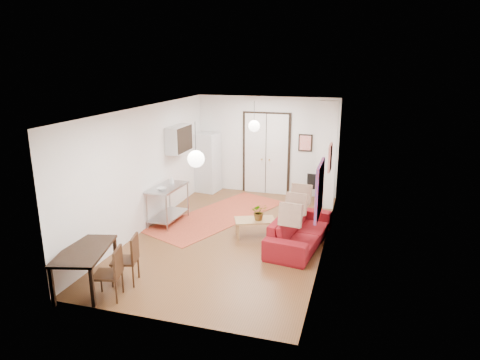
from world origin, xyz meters
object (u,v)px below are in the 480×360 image
(coffee_table, at_px, (255,222))
(fridge, at_px, (208,162))
(kitchen_counter, at_px, (168,199))
(black_side_chair, at_px, (315,184))
(dining_table, at_px, (85,254))
(dining_chair_near, at_px, (127,254))
(sofa, at_px, (300,230))
(dining_chair_far, at_px, (110,267))

(coffee_table, bearing_deg, fridge, 126.96)
(kitchen_counter, bearing_deg, fridge, 92.55)
(fridge, xyz_separation_m, black_side_chair, (3.27, 0.08, -0.42))
(fridge, height_order, dining_table, fridge)
(dining_chair_near, bearing_deg, sofa, 116.92)
(dining_table, height_order, dining_chair_near, dining_chair_near)
(dining_chair_near, relative_size, black_side_chair, 1.11)
(fridge, bearing_deg, coffee_table, -45.04)
(sofa, relative_size, kitchen_counter, 1.86)
(dining_chair_far, distance_m, black_side_chair, 6.84)
(sofa, height_order, fridge, fridge)
(fridge, xyz_separation_m, dining_table, (-0.00, -6.10, -0.25))
(sofa, distance_m, dining_table, 4.43)
(dining_chair_near, height_order, dining_chair_far, same)
(kitchen_counter, height_order, black_side_chair, kitchen_counter)
(black_side_chair, bearing_deg, dining_table, 69.30)
(kitchen_counter, distance_m, dining_chair_far, 3.46)
(kitchen_counter, relative_size, dining_chair_far, 1.37)
(dining_chair_far, bearing_deg, fridge, 170.44)
(coffee_table, bearing_deg, sofa, -9.56)
(coffee_table, xyz_separation_m, dining_chair_near, (-1.71, -2.64, 0.18))
(fridge, distance_m, dining_chair_far, 6.25)
(kitchen_counter, relative_size, dining_table, 0.84)
(dining_chair_near, distance_m, black_side_chair, 6.34)
(kitchen_counter, xyz_separation_m, black_side_chair, (3.27, 2.87, -0.13))
(sofa, relative_size, dining_chair_near, 2.53)
(coffee_table, height_order, dining_chair_near, dining_chair_near)
(coffee_table, bearing_deg, black_side_chair, 72.22)
(kitchen_counter, relative_size, dining_chair_near, 1.37)
(fridge, relative_size, dining_chair_far, 1.97)
(dining_chair_near, bearing_deg, coffee_table, 132.36)
(dining_table, bearing_deg, fridge, 90.00)
(kitchen_counter, height_order, dining_table, kitchen_counter)
(dining_table, bearing_deg, kitchen_counter, 90.00)
(dining_table, bearing_deg, dining_chair_far, -10.67)
(coffee_table, relative_size, dining_chair_near, 1.13)
(sofa, distance_m, dining_chair_far, 4.09)
(sofa, distance_m, dining_chair_near, 3.71)
(dining_chair_near, bearing_deg, kitchen_counter, 176.37)
(sofa, relative_size, dining_chair_far, 2.53)
(fridge, bearing_deg, black_side_chair, 9.32)
(coffee_table, bearing_deg, kitchen_counter, 174.30)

